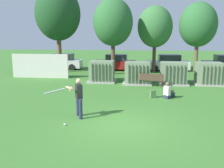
% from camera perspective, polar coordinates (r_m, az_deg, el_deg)
% --- Properties ---
extents(ground_plane, '(96.00, 96.00, 0.00)m').
position_cam_1_polar(ground_plane, '(10.13, 2.16, -9.55)').
color(ground_plane, '#3D752D').
extents(fence_panel, '(4.80, 0.12, 2.00)m').
position_cam_1_polar(fence_panel, '(21.75, -16.14, 3.99)').
color(fence_panel, beige).
rests_on(fence_panel, ground).
extents(transformer_west, '(2.10, 1.70, 1.62)m').
position_cam_1_polar(transformer_west, '(19.07, -2.35, 2.82)').
color(transformer_west, '#9E9B93').
rests_on(transformer_west, ground).
extents(transformer_mid_west, '(2.10, 1.70, 1.62)m').
position_cam_1_polar(transformer_mid_west, '(18.42, 5.82, 2.46)').
color(transformer_mid_west, '#9E9B93').
rests_on(transformer_mid_west, ground).
extents(transformer_mid_east, '(2.10, 1.70, 1.62)m').
position_cam_1_polar(transformer_mid_east, '(18.72, 13.86, 2.33)').
color(transformer_mid_east, '#9E9B93').
rests_on(transformer_mid_east, ground).
extents(transformer_east, '(2.10, 1.70, 1.62)m').
position_cam_1_polar(transformer_east, '(19.36, 21.33, 2.17)').
color(transformer_east, '#9E9B93').
rests_on(transformer_east, ground).
extents(park_bench, '(1.84, 0.75, 0.92)m').
position_cam_1_polar(park_bench, '(17.65, 8.87, 1.16)').
color(park_bench, '#4C3828').
rests_on(park_bench, ground).
extents(batter, '(1.52, 1.01, 1.74)m').
position_cam_1_polar(batter, '(10.92, -7.87, -2.73)').
color(batter, '#282D4C').
rests_on(batter, ground).
extents(sports_ball, '(0.09, 0.09, 0.09)m').
position_cam_1_polar(sports_ball, '(10.31, -10.75, -9.10)').
color(sports_ball, white).
rests_on(sports_ball, ground).
extents(seated_spectator, '(0.75, 0.73, 0.96)m').
position_cam_1_polar(seated_spectator, '(14.60, 12.77, -1.75)').
color(seated_spectator, '#282D4C').
rests_on(seated_spectator, ground).
extents(backpack, '(0.37, 0.35, 0.44)m').
position_cam_1_polar(backpack, '(14.57, 9.32, -2.30)').
color(backpack, '#4C723F').
rests_on(backpack, ground).
extents(tree_left, '(4.16, 4.16, 7.95)m').
position_cam_1_polar(tree_left, '(24.34, -12.30, 15.43)').
color(tree_left, brown).
rests_on(tree_left, ground).
extents(tree_center_left, '(3.54, 3.54, 6.76)m').
position_cam_1_polar(tree_center_left, '(22.72, 0.23, 13.93)').
color(tree_center_left, brown).
rests_on(tree_center_left, ground).
extents(tree_center_right, '(3.27, 3.27, 6.25)m').
position_cam_1_polar(tree_center_right, '(24.35, 9.82, 12.77)').
color(tree_center_right, '#4C3828').
rests_on(tree_center_right, ground).
extents(tree_right, '(3.40, 3.40, 6.49)m').
position_cam_1_polar(tree_right, '(24.58, 19.12, 12.69)').
color(tree_right, brown).
rests_on(tree_right, ground).
extents(parked_car_leftmost, '(4.23, 1.98, 1.62)m').
position_cam_1_polar(parked_car_leftmost, '(26.78, -11.41, 4.98)').
color(parked_car_leftmost, silver).
rests_on(parked_car_leftmost, ground).
extents(parked_car_left_of_center, '(4.20, 1.92, 1.62)m').
position_cam_1_polar(parked_car_left_of_center, '(25.48, 0.81, 4.89)').
color(parked_car_left_of_center, maroon).
rests_on(parked_car_left_of_center, ground).
extents(parked_car_right_of_center, '(4.26, 2.03, 1.62)m').
position_cam_1_polar(parked_car_right_of_center, '(25.76, 12.68, 4.69)').
color(parked_car_right_of_center, silver).
rests_on(parked_car_right_of_center, ground).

